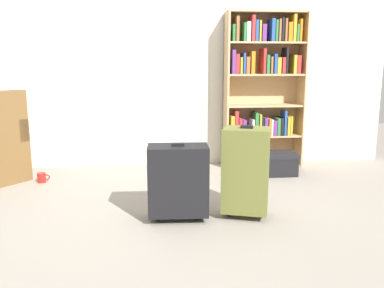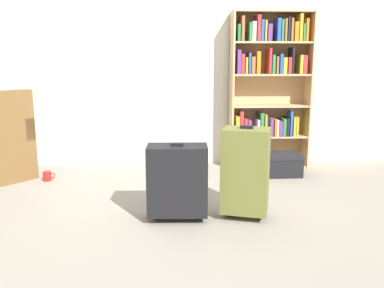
{
  "view_description": "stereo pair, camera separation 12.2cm",
  "coord_description": "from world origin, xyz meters",
  "px_view_note": "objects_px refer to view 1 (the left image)",
  "views": [
    {
      "loc": [
        -0.1,
        -2.8,
        1.17
      ],
      "look_at": [
        0.21,
        0.26,
        0.55
      ],
      "focal_mm": 38.33,
      "sensor_mm": 36.0,
      "label": 1
    },
    {
      "loc": [
        0.02,
        -2.81,
        1.17
      ],
      "look_at": [
        0.21,
        0.26,
        0.55
      ],
      "focal_mm": 38.33,
      "sensor_mm": 36.0,
      "label": 2
    }
  ],
  "objects_px": {
    "mug": "(42,178)",
    "suitcase_olive": "(246,170)",
    "suitcase_black": "(178,180)",
    "bookshelf": "(263,83)",
    "storage_box": "(275,163)"
  },
  "relations": [
    {
      "from": "mug",
      "to": "suitcase_olive",
      "type": "height_order",
      "value": "suitcase_olive"
    },
    {
      "from": "suitcase_black",
      "to": "bookshelf",
      "type": "bearing_deg",
      "value": 55.94
    },
    {
      "from": "bookshelf",
      "to": "suitcase_black",
      "type": "bearing_deg",
      "value": -124.06
    },
    {
      "from": "mug",
      "to": "storage_box",
      "type": "relative_size",
      "value": 0.27
    },
    {
      "from": "bookshelf",
      "to": "suitcase_black",
      "type": "xyz_separation_m",
      "value": [
        -1.06,
        -1.56,
        -0.63
      ]
    },
    {
      "from": "mug",
      "to": "suitcase_olive",
      "type": "xyz_separation_m",
      "value": [
        1.78,
        -1.09,
        0.32
      ]
    },
    {
      "from": "mug",
      "to": "suitcase_olive",
      "type": "relative_size",
      "value": 0.17
    },
    {
      "from": "suitcase_olive",
      "to": "suitcase_black",
      "type": "height_order",
      "value": "suitcase_olive"
    },
    {
      "from": "storage_box",
      "to": "bookshelf",
      "type": "bearing_deg",
      "value": 95.53
    },
    {
      "from": "bookshelf",
      "to": "mug",
      "type": "distance_m",
      "value": 2.53
    },
    {
      "from": "storage_box",
      "to": "suitcase_olive",
      "type": "bearing_deg",
      "value": -117.15
    },
    {
      "from": "storage_box",
      "to": "suitcase_black",
      "type": "xyz_separation_m",
      "value": [
        -1.1,
        -1.15,
        0.18
      ]
    },
    {
      "from": "bookshelf",
      "to": "suitcase_black",
      "type": "relative_size",
      "value": 2.89
    },
    {
      "from": "mug",
      "to": "suitcase_black",
      "type": "distance_m",
      "value": 1.7
    },
    {
      "from": "storage_box",
      "to": "mug",
      "type": "bearing_deg",
      "value": -178.74
    }
  ]
}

